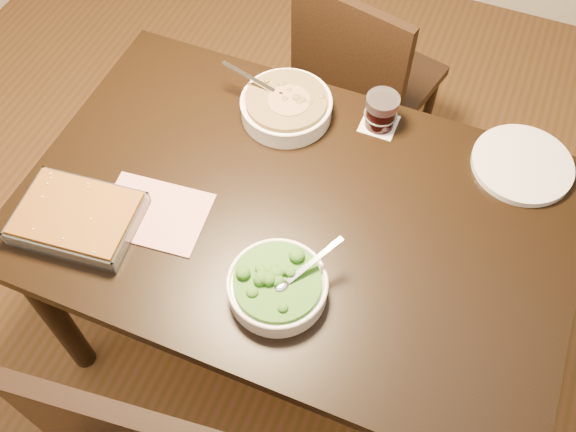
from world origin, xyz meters
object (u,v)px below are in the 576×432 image
object	(u,v)px
table	(295,230)
stew_bowl	(286,106)
chair_far	(361,79)
dinner_plate	(522,164)
wine_tumbler	(381,111)
baking_dish	(78,218)
broccoli_bowl	(277,286)

from	to	relation	value
table	stew_bowl	distance (m)	0.35
chair_far	dinner_plate	bearing A→B (deg)	157.87
chair_far	stew_bowl	bearing A→B (deg)	92.15
stew_bowl	wine_tumbler	xyz separation A→B (m)	(0.25, 0.06, 0.02)
table	stew_bowl	xyz separation A→B (m)	(-0.15, 0.29, 0.13)
table	wine_tumbler	distance (m)	0.40
baking_dish	chair_far	distance (m)	1.12
baking_dish	wine_tumbler	distance (m)	0.84
dinner_plate	wine_tumbler	bearing A→B (deg)	-179.77
wine_tumbler	baking_dish	bearing A→B (deg)	-134.71
stew_bowl	wine_tumbler	size ratio (longest dim) A/B	2.84
stew_bowl	dinner_plate	xyz separation A→B (m)	(0.65, 0.07, -0.03)
table	chair_far	size ratio (longest dim) A/B	1.57
stew_bowl	broccoli_bowl	world-z (taller)	stew_bowl
dinner_plate	chair_far	world-z (taller)	chair_far
baking_dish	chair_far	world-z (taller)	chair_far
stew_bowl	chair_far	world-z (taller)	chair_far
broccoli_bowl	baking_dish	bearing A→B (deg)	-178.85
stew_bowl	dinner_plate	size ratio (longest dim) A/B	1.07
wine_tumbler	chair_far	world-z (taller)	chair_far
stew_bowl	wine_tumbler	distance (m)	0.26
table	wine_tumbler	world-z (taller)	wine_tumbler
stew_bowl	baking_dish	world-z (taller)	stew_bowl
baking_dish	chair_far	size ratio (longest dim) A/B	0.36
baking_dish	wine_tumbler	xyz separation A→B (m)	(0.59, 0.60, 0.03)
wine_tumbler	stew_bowl	bearing A→B (deg)	-165.66
stew_bowl	chair_far	distance (m)	0.55
dinner_plate	chair_far	xyz separation A→B (m)	(-0.56, 0.40, -0.26)
chair_far	table	bearing A→B (deg)	107.44
baking_dish	chair_far	xyz separation A→B (m)	(0.43, 1.00, -0.28)
table	baking_dish	size ratio (longest dim) A/B	4.41
table	broccoli_bowl	size ratio (longest dim) A/B	5.61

